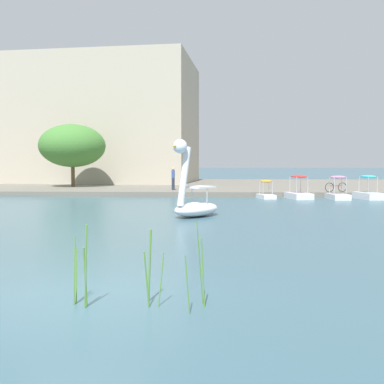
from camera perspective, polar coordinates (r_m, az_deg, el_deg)
name	(u,v)px	position (r m, az deg, el deg)	size (l,w,h in m)	color
ground_plane	(77,299)	(8.30, -14.66, -13.24)	(491.45, 491.45, 0.00)	#385966
shore_bank_far	(189,185)	(44.97, -0.37, 0.85)	(132.26, 26.55, 0.36)	#6B665B
swan_boat	(194,200)	(19.86, 0.25, -1.01)	(2.64, 2.87, 3.47)	white
pedal_boat_orange	(266,193)	(30.79, 9.58, -0.09)	(1.27, 1.88, 1.30)	white
pedal_boat_red	(299,192)	(31.11, 13.65, 0.03)	(1.70, 2.53, 1.64)	white
pedal_boat_pink	(338,192)	(31.24, 18.37, -0.06)	(1.27, 2.09, 1.60)	white
pedal_boat_cyan	(368,192)	(32.13, 21.83, -0.05)	(1.58, 2.35, 1.64)	white
tree_broadleaf_left	(72,146)	(40.55, -15.23, 5.80)	(7.87, 7.75, 5.53)	brown
person_on_path	(173,178)	(34.30, -2.46, 1.80)	(0.24, 0.23, 1.75)	#23283D
bicycle_parked	(336,187)	(33.44, 18.15, 0.59)	(1.65, 0.42, 0.69)	black
apartment_block	(91,123)	(51.76, -12.98, 8.72)	(23.06, 13.18, 13.34)	#B2A893
reed_clump_foreground	(131,272)	(7.58, -7.94, -10.20)	(2.26, 0.72, 1.45)	#568E38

